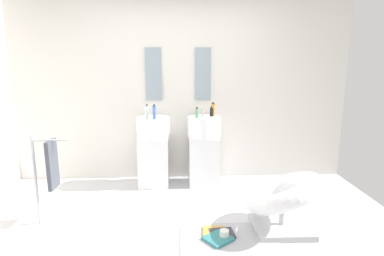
{
  "coord_description": "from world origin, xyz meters",
  "views": [
    {
      "loc": [
        0.01,
        -2.84,
        1.65
      ],
      "look_at": [
        0.15,
        0.55,
        0.95
      ],
      "focal_mm": 29.38,
      "sensor_mm": 36.0,
      "label": 1
    }
  ],
  "objects_px": {
    "magazine_charcoal": "(222,234)",
    "soap_bottle_amber": "(213,110)",
    "pedestal_sink_left": "(154,150)",
    "lounge_chair": "(283,197)",
    "soap_bottle_black": "(212,112)",
    "soap_bottle_clear": "(147,112)",
    "soap_bottle_blue": "(154,112)",
    "coffee_mug": "(224,234)",
    "magazine_ochre": "(214,231)",
    "soap_bottle_green": "(197,113)",
    "pedestal_sink_right": "(204,149)",
    "magazine_teal": "(218,239)",
    "soap_bottle_white": "(146,113)",
    "towel_rack": "(50,166)"
  },
  "relations": [
    {
      "from": "magazine_charcoal",
      "to": "soap_bottle_amber",
      "type": "bearing_deg",
      "value": 81.72
    },
    {
      "from": "pedestal_sink_left",
      "to": "lounge_chair",
      "type": "bearing_deg",
      "value": -42.86
    },
    {
      "from": "soap_bottle_amber",
      "to": "soap_bottle_black",
      "type": "distance_m",
      "value": 0.03
    },
    {
      "from": "lounge_chair",
      "to": "soap_bottle_clear",
      "type": "relative_size",
      "value": 5.7
    },
    {
      "from": "soap_bottle_blue",
      "to": "coffee_mug",
      "type": "bearing_deg",
      "value": -60.43
    },
    {
      "from": "magazine_ochre",
      "to": "lounge_chair",
      "type": "bearing_deg",
      "value": 8.81
    },
    {
      "from": "coffee_mug",
      "to": "soap_bottle_blue",
      "type": "xyz_separation_m",
      "value": [
        -0.74,
        1.3,
        0.98
      ]
    },
    {
      "from": "soap_bottle_green",
      "to": "pedestal_sink_right",
      "type": "bearing_deg",
      "value": 34.87
    },
    {
      "from": "lounge_chair",
      "to": "soap_bottle_amber",
      "type": "xyz_separation_m",
      "value": [
        -0.56,
        1.35,
        0.68
      ]
    },
    {
      "from": "magazine_ochre",
      "to": "magazine_teal",
      "type": "bearing_deg",
      "value": -76.49
    },
    {
      "from": "coffee_mug",
      "to": "soap_bottle_blue",
      "type": "distance_m",
      "value": 1.79
    },
    {
      "from": "pedestal_sink_right",
      "to": "soap_bottle_amber",
      "type": "height_order",
      "value": "soap_bottle_amber"
    },
    {
      "from": "magazine_ochre",
      "to": "soap_bottle_white",
      "type": "relative_size",
      "value": 1.4
    },
    {
      "from": "soap_bottle_amber",
      "to": "soap_bottle_clear",
      "type": "bearing_deg",
      "value": -168.24
    },
    {
      "from": "soap_bottle_blue",
      "to": "magazine_teal",
      "type": "bearing_deg",
      "value": -62.95
    },
    {
      "from": "pedestal_sink_left",
      "to": "magazine_teal",
      "type": "height_order",
      "value": "pedestal_sink_left"
    },
    {
      "from": "towel_rack",
      "to": "soap_bottle_clear",
      "type": "xyz_separation_m",
      "value": [
        0.9,
        0.95,
        0.4
      ]
    },
    {
      "from": "magazine_teal",
      "to": "soap_bottle_clear",
      "type": "relative_size",
      "value": 1.25
    },
    {
      "from": "soap_bottle_amber",
      "to": "soap_bottle_green",
      "type": "bearing_deg",
      "value": -147.56
    },
    {
      "from": "lounge_chair",
      "to": "soap_bottle_black",
      "type": "distance_m",
      "value": 1.6
    },
    {
      "from": "pedestal_sink_right",
      "to": "soap_bottle_black",
      "type": "bearing_deg",
      "value": 30.34
    },
    {
      "from": "pedestal_sink_left",
      "to": "soap_bottle_amber",
      "type": "distance_m",
      "value": 0.98
    },
    {
      "from": "magazine_teal",
      "to": "soap_bottle_white",
      "type": "xyz_separation_m",
      "value": [
        -0.78,
        1.38,
        0.99
      ]
    },
    {
      "from": "pedestal_sink_left",
      "to": "coffee_mug",
      "type": "height_order",
      "value": "pedestal_sink_left"
    },
    {
      "from": "pedestal_sink_left",
      "to": "magazine_charcoal",
      "type": "height_order",
      "value": "pedestal_sink_left"
    },
    {
      "from": "pedestal_sink_right",
      "to": "soap_bottle_clear",
      "type": "bearing_deg",
      "value": -171.85
    },
    {
      "from": "pedestal_sink_left",
      "to": "towel_rack",
      "type": "distance_m",
      "value": 1.44
    },
    {
      "from": "pedestal_sink_left",
      "to": "soap_bottle_clear",
      "type": "bearing_deg",
      "value": -120.48
    },
    {
      "from": "soap_bottle_amber",
      "to": "pedestal_sink_right",
      "type": "bearing_deg",
      "value": -149.56
    },
    {
      "from": "pedestal_sink_left",
      "to": "coffee_mug",
      "type": "distance_m",
      "value": 1.69
    },
    {
      "from": "magazine_charcoal",
      "to": "soap_bottle_blue",
      "type": "height_order",
      "value": "soap_bottle_blue"
    },
    {
      "from": "magazine_charcoal",
      "to": "soap_bottle_green",
      "type": "bearing_deg",
      "value": 91.5
    },
    {
      "from": "soap_bottle_white",
      "to": "magazine_charcoal",
      "type": "bearing_deg",
      "value": -57.01
    },
    {
      "from": "soap_bottle_blue",
      "to": "magazine_ochre",
      "type": "bearing_deg",
      "value": -61.04
    },
    {
      "from": "soap_bottle_clear",
      "to": "soap_bottle_amber",
      "type": "bearing_deg",
      "value": 11.76
    },
    {
      "from": "magazine_ochre",
      "to": "soap_bottle_white",
      "type": "height_order",
      "value": "soap_bottle_white"
    },
    {
      "from": "lounge_chair",
      "to": "soap_bottle_green",
      "type": "xyz_separation_m",
      "value": [
        -0.79,
        1.21,
        0.66
      ]
    },
    {
      "from": "magazine_teal",
      "to": "coffee_mug",
      "type": "xyz_separation_m",
      "value": [
        0.06,
        0.02,
        0.03
      ]
    },
    {
      "from": "lounge_chair",
      "to": "magazine_ochre",
      "type": "distance_m",
      "value": 0.76
    },
    {
      "from": "magazine_charcoal",
      "to": "magazine_ochre",
      "type": "distance_m",
      "value": 0.09
    },
    {
      "from": "magazine_ochre",
      "to": "soap_bottle_clear",
      "type": "distance_m",
      "value": 1.75
    },
    {
      "from": "soap_bottle_white",
      "to": "pedestal_sink_left",
      "type": "bearing_deg",
      "value": 48.56
    },
    {
      "from": "coffee_mug",
      "to": "soap_bottle_white",
      "type": "relative_size",
      "value": 0.57
    },
    {
      "from": "magazine_ochre",
      "to": "soap_bottle_black",
      "type": "height_order",
      "value": "soap_bottle_black"
    },
    {
      "from": "towel_rack",
      "to": "soap_bottle_black",
      "type": "relative_size",
      "value": 7.09
    },
    {
      "from": "lounge_chair",
      "to": "coffee_mug",
      "type": "height_order",
      "value": "lounge_chair"
    },
    {
      "from": "magazine_charcoal",
      "to": "soap_bottle_white",
      "type": "height_order",
      "value": "soap_bottle_white"
    },
    {
      "from": "soap_bottle_clear",
      "to": "soap_bottle_blue",
      "type": "relative_size",
      "value": 0.99
    },
    {
      "from": "magazine_charcoal",
      "to": "soap_bottle_blue",
      "type": "xyz_separation_m",
      "value": [
        -0.73,
        1.23,
        1.01
      ]
    },
    {
      "from": "magazine_teal",
      "to": "soap_bottle_amber",
      "type": "relative_size",
      "value": 1.26
    }
  ]
}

